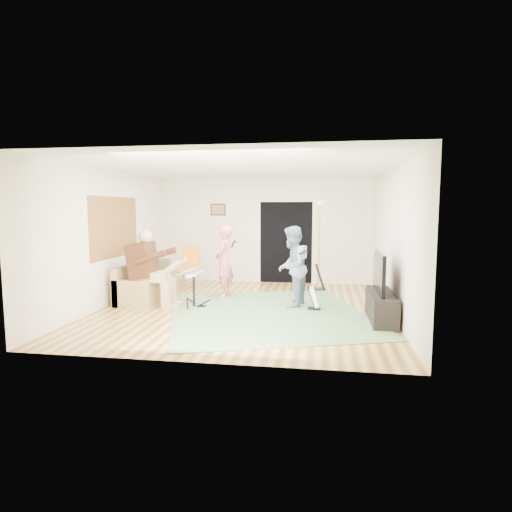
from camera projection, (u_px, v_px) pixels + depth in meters
The scene contains 19 objects.
floor at pixel (245, 308), 8.34m from camera, with size 6.00×6.00×0.00m, color brown.
walls at pixel (244, 239), 8.19m from camera, with size 5.50×6.00×2.70m, color silver, non-canonical shape.
ceiling at pixel (244, 168), 8.04m from camera, with size 6.00×6.00×0.00m, color white.
window_blinds at pixel (115, 227), 8.78m from camera, with size 2.05×2.05×0.00m, color olive.
doorway at pixel (286, 243), 11.08m from camera, with size 2.10×2.10×0.00m, color black.
picture_frame at pixel (218, 210), 11.26m from camera, with size 0.42×0.03×0.32m, color #3F2314.
area_rug at pixel (267, 313), 7.89m from camera, with size 3.46×3.93×0.02m, color #4F7648.
sofa at pixel (145, 287), 9.23m from camera, with size 0.78×1.90×0.77m.
drummer at pixel (152, 276), 8.49m from camera, with size 0.99×0.55×1.52m.
drum_kit at pixel (194, 291), 8.39m from camera, with size 0.39×0.70×0.72m.
singer at pixel (224, 261), 9.32m from camera, with size 0.57×0.37×1.57m, color #DC5F73.
microphone at pixel (233, 244), 9.25m from camera, with size 0.06×0.06×0.24m, color black, non-canonical shape.
guitarist at pixel (292, 267), 8.39m from camera, with size 0.78×0.60×1.59m, color slate.
guitar_held at pixel (302, 252), 8.32m from camera, with size 0.12×0.60×0.26m, color silver, non-canonical shape.
guitar_spare at pixel (315, 297), 8.17m from camera, with size 0.32×0.29×0.89m.
torchiere_lamp at pixel (319, 229), 10.03m from camera, with size 0.38×0.38×2.11m.
dining_chair at pixel (189, 274), 10.24m from camera, with size 0.45×0.47×1.03m.
tv_cabinet at pixel (381, 307), 7.37m from camera, with size 0.40×1.40×0.50m, color black.
television at pixel (379, 272), 7.31m from camera, with size 0.06×1.16×0.69m, color black.
Camera 1 is at (1.46, -8.05, 1.95)m, focal length 30.00 mm.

